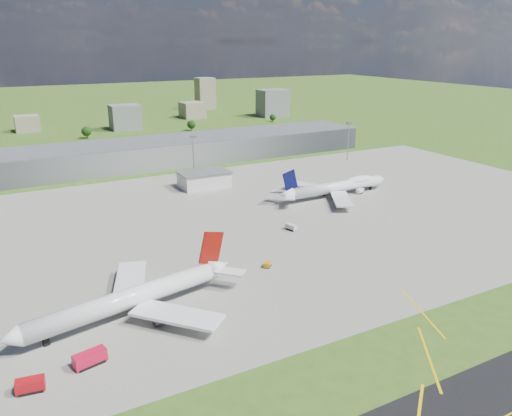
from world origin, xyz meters
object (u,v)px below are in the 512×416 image
fire_truck (90,359)px  van_white_near (291,227)px  airliner_blue_quad (337,187)px  tug_yellow (268,265)px  van_white_far (360,191)px  crash_tender (30,386)px  airliner_red_twin (134,298)px

fire_truck → van_white_near: (93.09, 55.53, -0.49)m
airliner_blue_quad → fire_truck: 164.83m
tug_yellow → van_white_far: (87.12, 55.65, 0.30)m
crash_tender → van_white_far: crash_tender is taller
crash_tender → airliner_red_twin: bearing=45.7°
tug_yellow → van_white_near: 37.94m
airliner_red_twin → van_white_near: (76.68, 36.31, -3.89)m
van_white_near → airliner_red_twin: bearing=99.3°
airliner_red_twin → van_white_near: bearing=-166.4°
fire_truck → crash_tender: (-13.90, -3.81, -0.14)m
airliner_blue_quad → crash_tender: airliner_blue_quad is taller
crash_tender → tug_yellow: bearing=30.5°
crash_tender → van_white_far: size_ratio=1.30×
airliner_red_twin → tug_yellow: airliner_red_twin is taller
airliner_red_twin → airliner_blue_quad: size_ratio=1.05×
airliner_red_twin → airliner_blue_quad: (123.88, 67.25, -0.30)m
airliner_blue_quad → van_white_far: bearing=-10.6°
fire_truck → tug_yellow: bearing=10.4°
airliner_blue_quad → van_white_near: airliner_blue_quad is taller
tug_yellow → van_white_near: bearing=0.2°
fire_truck → van_white_far: bearing=15.9°
airliner_red_twin → fire_truck: bearing=37.8°
airliner_red_twin → van_white_near: size_ratio=12.93×
fire_truck → van_white_far: (153.51, 84.23, -0.56)m
crash_tender → tug_yellow: crash_tender is taller
airliner_blue_quad → fire_truck: bearing=-149.3°
fire_truck → airliner_red_twin: bearing=36.7°
tug_yellow → fire_truck: bearing=158.2°
tug_yellow → van_white_near: (26.70, 26.96, 0.37)m
fire_truck → crash_tender: 14.41m
airliner_red_twin → fire_truck: airliner_red_twin is taller
fire_truck → tug_yellow: size_ratio=2.18×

